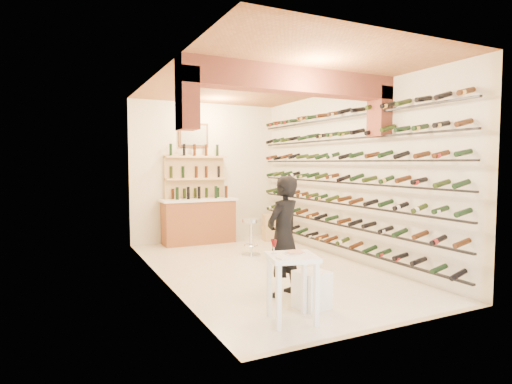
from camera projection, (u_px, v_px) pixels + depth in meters
ground at (264, 268)px, 7.29m from camera, size 6.00×6.00×0.00m
room_shell at (271, 136)px, 6.90m from camera, size 3.52×6.02×3.21m
wine_rack at (337, 177)px, 7.84m from camera, size 0.32×5.70×2.56m
back_counter at (199, 220)px, 9.49m from camera, size 1.70×0.62×1.29m
back_shelving at (195, 191)px, 9.67m from camera, size 1.40×0.31×2.73m
tasting_table at (292, 267)px, 4.79m from camera, size 0.65×0.65×0.94m
white_stool at (312, 290)px, 5.27m from camera, size 0.43×0.43×0.46m
person at (283, 236)px, 5.72m from camera, size 0.71×0.61×1.64m
chrome_barstool at (251, 234)px, 8.21m from camera, size 0.38×0.38×0.73m
crate_lower at (274, 234)px, 9.86m from camera, size 0.58×0.44×0.32m
crate_upper at (274, 221)px, 9.84m from camera, size 0.58×0.47×0.30m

